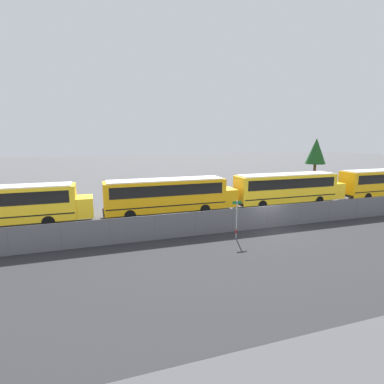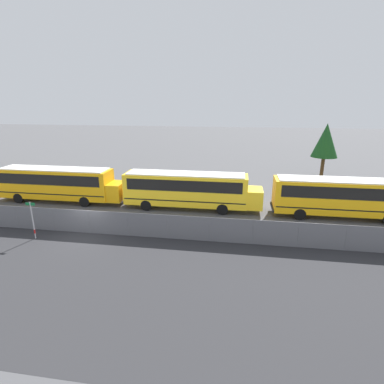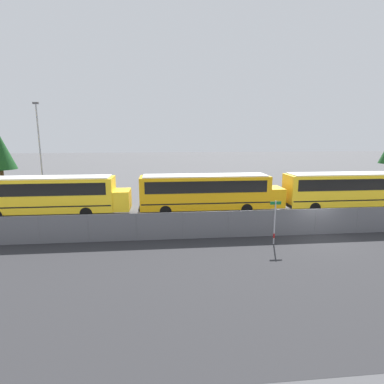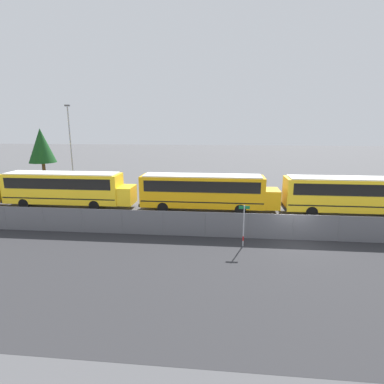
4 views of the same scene
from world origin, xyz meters
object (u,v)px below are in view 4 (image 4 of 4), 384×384
(light_pole, at_px, (71,144))
(street_sign, at_px, (244,225))
(school_bus_3, at_px, (354,193))
(school_bus_1, at_px, (66,187))
(tree_0, at_px, (41,146))
(school_bus_2, at_px, (205,190))

(light_pole, bearing_deg, street_sign, -40.24)
(school_bus_3, xyz_separation_m, street_sign, (-10.08, -8.01, -0.51))
(street_sign, xyz_separation_m, light_pole, (-20.29, 17.17, 4.02))
(school_bus_1, bearing_deg, tree_0, 128.54)
(street_sign, height_order, light_pole, light_pole)
(school_bus_1, bearing_deg, school_bus_3, -0.37)
(tree_0, bearing_deg, school_bus_1, -51.46)
(school_bus_2, height_order, street_sign, school_bus_2)
(school_bus_2, bearing_deg, light_pole, 152.40)
(school_bus_2, distance_m, tree_0, 26.53)
(school_bus_3, bearing_deg, tree_0, 161.04)
(school_bus_1, height_order, street_sign, school_bus_1)
(school_bus_1, xyz_separation_m, school_bus_2, (13.46, -0.06, 0.00))
(school_bus_3, distance_m, street_sign, 12.88)
(school_bus_1, distance_m, street_sign, 18.38)
(tree_0, bearing_deg, street_sign, -37.97)
(school_bus_2, relative_size, school_bus_3, 1.00)
(street_sign, relative_size, tree_0, 0.38)
(school_bus_1, distance_m, tree_0, 16.03)
(light_pole, bearing_deg, tree_0, 150.89)
(school_bus_3, distance_m, light_pole, 31.91)
(school_bus_3, xyz_separation_m, tree_0, (-36.33, 12.48, 3.04))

